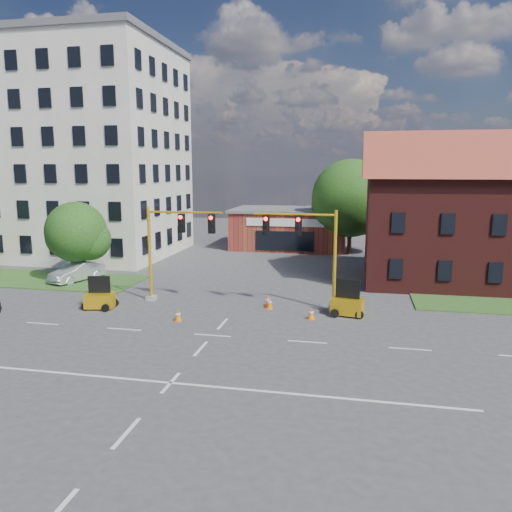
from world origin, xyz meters
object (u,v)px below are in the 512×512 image
signal_mast_west (173,243)px  signal_mast_east (308,247)px  pickup_white (441,275)px  trailer_west (100,299)px  trailer_east (347,305)px

signal_mast_west → signal_mast_east: size_ratio=1.00×
signal_mast_west → pickup_white: signal_mast_west is taller
trailer_west → pickup_white: bearing=15.2°
signal_mast_east → trailer_west: 13.35m
signal_mast_east → trailer_west: (-12.69, -2.50, -3.30)m
trailer_east → pickup_white: bearing=65.6°
signal_mast_west → trailer_east: signal_mast_west is taller
signal_mast_east → trailer_east: (2.50, -0.86, -3.27)m
trailer_west → signal_mast_east: bearing=-1.3°
signal_mast_west → pickup_white: (17.94, 8.97, -3.22)m
signal_mast_east → pickup_white: signal_mast_east is taller
signal_mast_west → signal_mast_east: (8.71, 0.00, 0.00)m
signal_mast_east → trailer_east: size_ratio=2.97×
trailer_west → signal_mast_west: bearing=19.7°
trailer_east → pickup_white: trailer_east is taller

